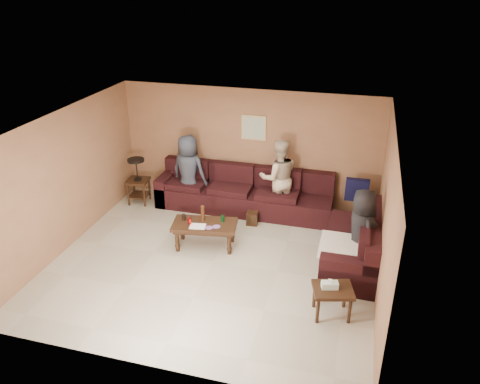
# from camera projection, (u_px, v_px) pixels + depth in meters

# --- Properties ---
(room) EXTENTS (5.60, 5.50, 2.50)m
(room) POSITION_uv_depth(u_px,v_px,m) (211.00, 175.00, 7.51)
(room) COLOR #B3AE97
(room) RESTS_ON ground
(sectional_sofa) EXTENTS (4.65, 2.90, 0.97)m
(sectional_sofa) POSITION_uv_depth(u_px,v_px,m) (276.00, 212.00, 9.22)
(sectional_sofa) COLOR black
(sectional_sofa) RESTS_ON ground
(coffee_table) EXTENTS (1.24, 0.76, 0.77)m
(coffee_table) POSITION_uv_depth(u_px,v_px,m) (205.00, 227.00, 8.52)
(coffee_table) COLOR black
(coffee_table) RESTS_ON ground
(end_table_left) EXTENTS (0.50, 0.50, 1.02)m
(end_table_left) POSITION_uv_depth(u_px,v_px,m) (138.00, 180.00, 10.10)
(end_table_left) COLOR black
(end_table_left) RESTS_ON ground
(side_table_right) EXTENTS (0.67, 0.60, 0.62)m
(side_table_right) POSITION_uv_depth(u_px,v_px,m) (332.00, 292.00, 6.80)
(side_table_right) COLOR black
(side_table_right) RESTS_ON ground
(waste_bin) EXTENTS (0.24, 0.24, 0.26)m
(waste_bin) POSITION_uv_depth(u_px,v_px,m) (252.00, 218.00, 9.39)
(waste_bin) COLOR black
(waste_bin) RESTS_ON ground
(wall_art) EXTENTS (0.52, 0.04, 0.52)m
(wall_art) POSITION_uv_depth(u_px,v_px,m) (254.00, 128.00, 9.63)
(wall_art) COLOR tan
(wall_art) RESTS_ON ground
(person_left) EXTENTS (0.85, 0.63, 1.59)m
(person_left) POSITION_uv_depth(u_px,v_px,m) (189.00, 171.00, 9.86)
(person_left) COLOR #303642
(person_left) RESTS_ON ground
(person_middle) EXTENTS (0.97, 0.87, 1.64)m
(person_middle) POSITION_uv_depth(u_px,v_px,m) (278.00, 178.00, 9.50)
(person_middle) COLOR #C9B495
(person_middle) RESTS_ON ground
(person_right) EXTENTS (0.73, 0.86, 1.50)m
(person_right) POSITION_uv_depth(u_px,v_px,m) (361.00, 231.00, 7.70)
(person_right) COLOR black
(person_right) RESTS_ON ground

